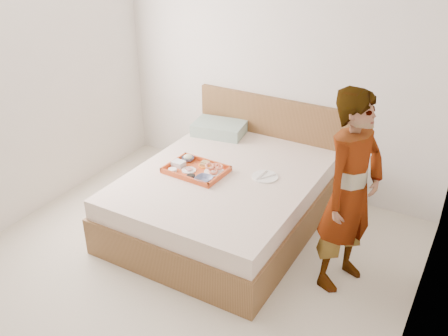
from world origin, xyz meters
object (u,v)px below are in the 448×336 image
tray (196,170)px  dinner_plate (265,177)px  person (350,193)px  bed (225,199)px

tray → dinner_plate: 0.63m
tray → dinner_plate: tray is taller
tray → person: bearing=-2.2°
dinner_plate → person: (0.85, -0.35, 0.27)m
bed → tray: size_ratio=3.77×
dinner_plate → person: 0.95m
bed → tray: 0.39m
bed → person: bearing=-10.4°
tray → person: person is taller
tray → person: 1.46m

